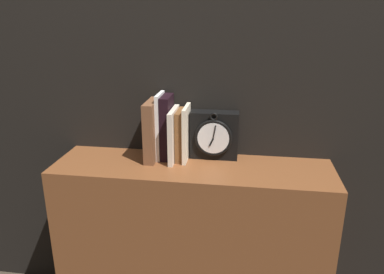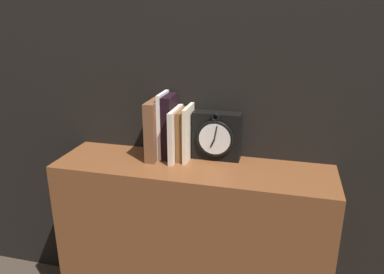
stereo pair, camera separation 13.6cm
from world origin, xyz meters
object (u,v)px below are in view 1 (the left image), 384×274
(clock, at_px, (214,135))
(book_slot3_cream, at_px, (174,135))
(book_slot0_brown, at_px, (153,130))
(book_slot1_white, at_px, (160,126))
(book_slot2_black, at_px, (167,127))
(book_slot5_cream, at_px, (186,133))
(book_slot4_brown, at_px, (181,135))

(clock, distance_m, book_slot3_cream, 0.16)
(book_slot0_brown, distance_m, book_slot3_cream, 0.08)
(book_slot1_white, xyz_separation_m, book_slot2_black, (0.03, 0.00, -0.00))
(book_slot0_brown, xyz_separation_m, book_slot5_cream, (0.13, 0.01, -0.01))
(book_slot2_black, bearing_deg, book_slot1_white, -177.32)
(clock, xyz_separation_m, book_slot2_black, (-0.18, -0.02, 0.03))
(book_slot3_cream, xyz_separation_m, book_slot5_cream, (0.05, 0.01, 0.00))
(clock, xyz_separation_m, book_slot1_white, (-0.21, -0.02, 0.03))
(book_slot1_white, xyz_separation_m, book_slot3_cream, (0.06, -0.02, -0.03))
(clock, distance_m, book_slot5_cream, 0.11)
(book_slot0_brown, xyz_separation_m, book_slot1_white, (0.03, 0.02, 0.01))
(book_slot4_brown, bearing_deg, book_slot1_white, 178.41)
(book_slot2_black, bearing_deg, book_slot4_brown, -3.59)
(clock, height_order, book_slot2_black, book_slot2_black)
(clock, height_order, book_slot4_brown, same)
(book_slot0_brown, xyz_separation_m, book_slot2_black, (0.05, 0.02, 0.01))
(clock, bearing_deg, book_slot1_white, -174.09)
(clock, distance_m, book_slot2_black, 0.19)
(book_slot3_cream, bearing_deg, book_slot2_black, 145.39)
(book_slot0_brown, distance_m, book_slot4_brown, 0.11)
(book_slot1_white, bearing_deg, book_slot5_cream, -4.15)
(book_slot3_cream, height_order, book_slot4_brown, book_slot3_cream)
(book_slot3_cream, xyz_separation_m, book_slot4_brown, (0.03, 0.02, -0.00))
(book_slot1_white, bearing_deg, clock, 5.91)
(book_slot0_brown, bearing_deg, clock, 9.77)
(book_slot3_cream, bearing_deg, book_slot5_cream, 14.62)
(book_slot5_cream, bearing_deg, book_slot1_white, 175.85)
(book_slot0_brown, relative_size, book_slot3_cream, 1.14)
(book_slot4_brown, bearing_deg, book_slot3_cream, -145.12)
(clock, height_order, book_slot0_brown, book_slot0_brown)
(clock, distance_m, book_slot1_white, 0.21)
(clock, relative_size, book_slot3_cream, 0.96)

